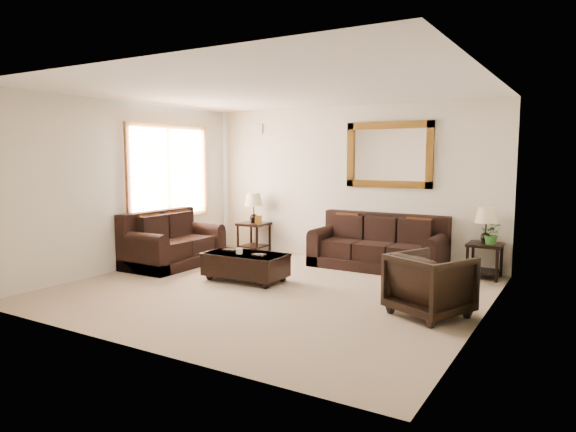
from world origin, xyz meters
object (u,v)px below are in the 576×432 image
Objects in this scene: sofa at (378,249)px; end_table_right at (486,232)px; loveseat at (171,245)px; armchair at (430,282)px; coffee_table at (245,264)px; end_table_left at (254,214)px.

end_table_right is at bearing 4.92° from sofa.
end_table_right is at bearing -69.81° from loveseat.
sofa is 2.00× the size of end_table_right.
coffee_table is at bearing 19.81° from armchair.
coffee_table is at bearing -98.24° from loveseat.
end_table_left is at bearing -179.81° from end_table_right.
coffee_table is at bearing -146.57° from end_table_right.
end_table_left is 1.06× the size of end_table_right.
coffee_table is (-1.37, -1.84, -0.06)m from sofa.
end_table_right is at bearing 31.83° from coffee_table.
loveseat is 1.33× the size of coffee_table.
armchair is at bearing -96.71° from loveseat.
coffee_table is (-3.00, -1.98, -0.44)m from end_table_right.
sofa reaches higher than coffee_table.
loveseat is at bearing 18.87° from armchair.
end_table_left is (0.51, 1.72, 0.40)m from loveseat.
end_table_right is 3.62m from coffee_table.
loveseat reaches higher than armchair.
end_table_right is at bearing 0.19° from end_table_left.
armchair is at bearing -29.33° from end_table_left.
loveseat is 1.84m from end_table_left.
sofa is 1.76× the size of coffee_table.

